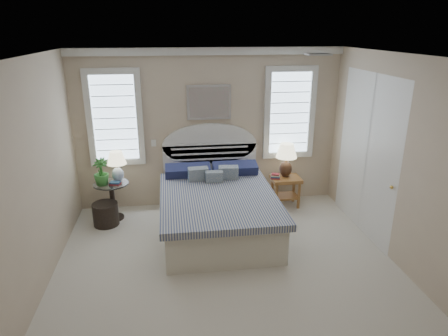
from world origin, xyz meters
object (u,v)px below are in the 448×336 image
bed (217,206)px  lamp_left (117,163)px  side_table_left (112,197)px  lamp_right (286,156)px  floor_pot (106,214)px  nightstand_right (286,185)px

bed → lamp_left: bed is taller
side_table_left → lamp_left: 0.57m
bed → lamp_right: size_ratio=3.83×
lamp_right → floor_pot: bearing=-172.7°
bed → side_table_left: 1.75m
floor_pot → lamp_left: size_ratio=0.80×
nightstand_right → lamp_right: bearing=82.6°
side_table_left → nightstand_right: side_table_left is taller
bed → lamp_right: 1.60m
nightstand_right → lamp_left: 2.89m
lamp_left → lamp_right: size_ratio=0.85×
bed → nightstand_right: (1.30, 0.69, 0.00)m
nightstand_right → lamp_left: (-2.84, -0.01, 0.55)m
side_table_left → floor_pot: bearing=-114.4°
side_table_left → lamp_left: bearing=37.5°
side_table_left → lamp_right: lamp_right is taller
nightstand_right → lamp_right: 0.51m
lamp_left → nightstand_right: bearing=0.3°
bed → floor_pot: bed is taller
bed → side_table_left: bed is taller
nightstand_right → side_table_left: bearing=-178.1°
side_table_left → lamp_right: bearing=3.5°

